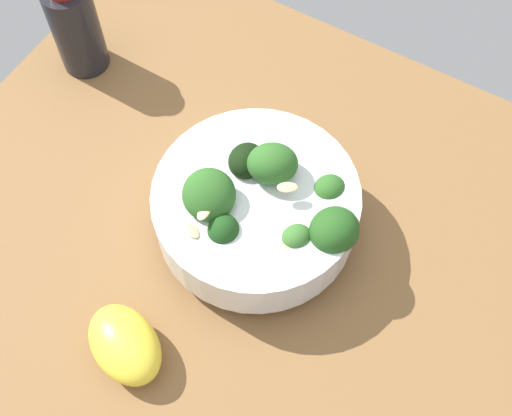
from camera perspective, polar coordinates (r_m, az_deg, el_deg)
ground_plane at (r=64.31cm, az=-3.28°, el=-4.69°), size 62.20×62.20×3.19cm
bowl_of_broccoli at (r=60.04cm, az=0.17°, el=0.13°), size 18.54×19.48×10.76cm
lemon_wedge at (r=58.73cm, az=-11.12°, el=-11.36°), size 8.00×9.32×4.01cm
bottle_short at (r=73.79cm, az=-15.17°, el=14.78°), size 5.03×5.03×12.00cm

